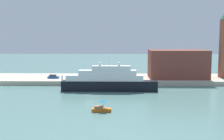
{
  "coord_description": "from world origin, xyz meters",
  "views": [
    {
      "loc": [
        7.89,
        -85.24,
        16.85
      ],
      "look_at": [
        6.12,
        6.0,
        6.56
      ],
      "focal_mm": 48.46,
      "sensor_mm": 36.0,
      "label": 1
    }
  ],
  "objects_px": {
    "large_yacht": "(108,81)",
    "parked_car": "(53,77)",
    "harbor_building": "(178,64)",
    "person_figure": "(62,78)",
    "mooring_bollard": "(98,80)",
    "small_motorboat": "(102,107)"
  },
  "relations": [
    {
      "from": "large_yacht",
      "to": "parked_car",
      "type": "xyz_separation_m",
      "value": [
        -20.53,
        16.43,
        -1.03
      ]
    },
    {
      "from": "harbor_building",
      "to": "person_figure",
      "type": "bearing_deg",
      "value": -172.94
    },
    {
      "from": "large_yacht",
      "to": "mooring_bollard",
      "type": "distance_m",
      "value": 11.21
    },
    {
      "from": "small_motorboat",
      "to": "parked_car",
      "type": "distance_m",
      "value": 46.73
    },
    {
      "from": "small_motorboat",
      "to": "harbor_building",
      "type": "height_order",
      "value": "harbor_building"
    },
    {
      "from": "person_figure",
      "to": "harbor_building",
      "type": "bearing_deg",
      "value": 7.06
    },
    {
      "from": "large_yacht",
      "to": "mooring_bollard",
      "type": "height_order",
      "value": "large_yacht"
    },
    {
      "from": "harbor_building",
      "to": "person_figure",
      "type": "relative_size",
      "value": 13.24
    },
    {
      "from": "person_figure",
      "to": "parked_car",
      "type": "bearing_deg",
      "value": 140.51
    },
    {
      "from": "harbor_building",
      "to": "parked_car",
      "type": "bearing_deg",
      "value": -177.46
    },
    {
      "from": "parked_car",
      "to": "mooring_bollard",
      "type": "relative_size",
      "value": 5.66
    },
    {
      "from": "harbor_building",
      "to": "mooring_bollard",
      "type": "xyz_separation_m",
      "value": [
        -28.89,
        -8.02,
        -4.77
      ]
    },
    {
      "from": "person_figure",
      "to": "mooring_bollard",
      "type": "relative_size",
      "value": 2.21
    },
    {
      "from": "large_yacht",
      "to": "person_figure",
      "type": "relative_size",
      "value": 18.66
    },
    {
      "from": "person_figure",
      "to": "mooring_bollard",
      "type": "bearing_deg",
      "value": -12.65
    },
    {
      "from": "large_yacht",
      "to": "harbor_building",
      "type": "distance_m",
      "value": 31.21
    },
    {
      "from": "parked_car",
      "to": "small_motorboat",
      "type": "bearing_deg",
      "value": -64.79
    },
    {
      "from": "parked_car",
      "to": "mooring_bollard",
      "type": "xyz_separation_m",
      "value": [
        16.57,
        -6.01,
        -0.21
      ]
    },
    {
      "from": "mooring_bollard",
      "to": "person_figure",
      "type": "bearing_deg",
      "value": 167.35
    },
    {
      "from": "small_motorboat",
      "to": "harbor_building",
      "type": "bearing_deg",
      "value": 60.0
    },
    {
      "from": "person_figure",
      "to": "mooring_bollard",
      "type": "distance_m",
      "value": 13.08
    },
    {
      "from": "small_motorboat",
      "to": "person_figure",
      "type": "relative_size",
      "value": 2.76
    }
  ]
}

